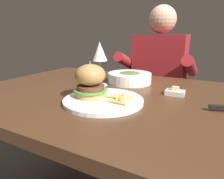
% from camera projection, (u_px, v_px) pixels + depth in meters
% --- Properties ---
extents(dining_table, '(1.41, 0.87, 0.74)m').
position_uv_depth(dining_table, '(129.00, 114.00, 0.84)').
color(dining_table, '#472B19').
rests_on(dining_table, ground).
extents(main_plate, '(0.30, 0.30, 0.01)m').
position_uv_depth(main_plate, '(103.00, 100.00, 0.74)').
color(main_plate, white).
rests_on(main_plate, dining_table).
extents(burger_sandwich, '(0.13, 0.13, 0.13)m').
position_uv_depth(burger_sandwich, '(90.00, 81.00, 0.74)').
color(burger_sandwich, tan).
rests_on(burger_sandwich, main_plate).
extents(fries_pile, '(0.10, 0.11, 0.02)m').
position_uv_depth(fries_pile, '(120.00, 98.00, 0.71)').
color(fries_pile, '#E0B251').
rests_on(fries_pile, main_plate).
extents(wine_glass, '(0.07, 0.07, 0.21)m').
position_uv_depth(wine_glass, '(100.00, 53.00, 0.94)').
color(wine_glass, silver).
rests_on(wine_glass, dining_table).
extents(butter_dish, '(0.07, 0.05, 0.04)m').
position_uv_depth(butter_dish, '(175.00, 92.00, 0.82)').
color(butter_dish, white).
rests_on(butter_dish, dining_table).
extents(soup_bowl, '(0.22, 0.22, 0.06)m').
position_uv_depth(soup_bowl, '(130.00, 77.00, 1.02)').
color(soup_bowl, white).
rests_on(soup_bowl, dining_table).
extents(diner_person, '(0.51, 0.36, 1.18)m').
position_uv_depth(diner_person, '(158.00, 92.00, 1.50)').
color(diner_person, '#282833').
rests_on(diner_person, ground).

